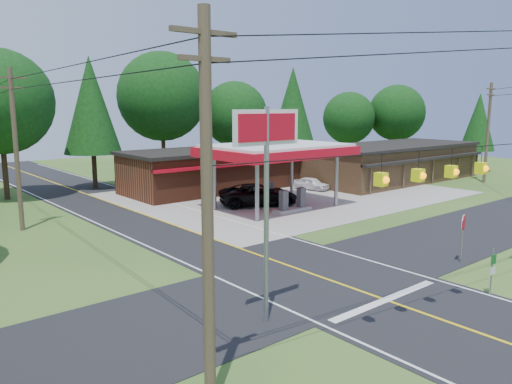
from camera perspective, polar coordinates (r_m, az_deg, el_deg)
ground at (r=23.31m, az=7.33°, el=-9.62°), size 120.00×120.00×0.00m
main_highway at (r=23.30m, az=7.33°, el=-9.60°), size 8.00×120.00×0.02m
cross_road at (r=23.30m, az=7.33°, el=-9.59°), size 70.00×7.00×0.02m
lane_center_yellow at (r=23.30m, az=7.33°, el=-9.56°), size 0.15×110.00×0.00m
gas_canopy at (r=37.73m, az=2.37°, el=4.55°), size 10.60×7.40×4.88m
convenience_store at (r=46.41m, az=-5.01°, el=2.59°), size 16.40×7.55×3.80m
strip_building at (r=54.21m, az=15.29°, el=3.32°), size 20.40×8.75×3.80m
utility_pole_near_left at (r=12.20m, az=-5.58°, el=-2.18°), size 1.80×0.30×10.00m
utility_pole_far_left at (r=33.99m, az=-25.75°, el=4.59°), size 1.80×0.30×10.00m
utility_pole_far_right at (r=55.63m, az=24.97°, el=6.31°), size 1.80×0.30×10.00m
overhead_beacons at (r=17.65m, az=19.91°, el=4.31°), size 17.04×2.04×1.03m
treeline_backdrop at (r=42.46m, az=-16.31°, el=9.11°), size 70.27×51.59×13.30m
suv_car at (r=38.99m, az=0.31°, el=-0.33°), size 8.24×8.24×1.71m
sedan_car at (r=46.57m, az=6.36°, el=0.95°), size 4.01×4.01×1.17m
big_stop_sign at (r=17.16m, az=1.23°, el=3.47°), size 2.86×0.18×7.71m
octagonal_stop_sign at (r=26.70m, az=22.61°, el=-3.67°), size 0.82×0.31×2.47m
route_sign_post at (r=22.82m, az=25.42°, el=-7.82°), size 0.41×0.09×2.00m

